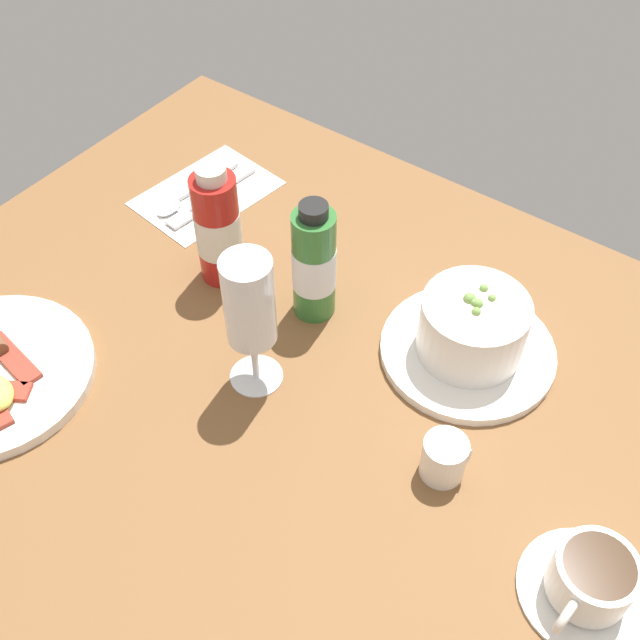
{
  "coord_description": "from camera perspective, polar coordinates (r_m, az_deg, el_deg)",
  "views": [
    {
      "loc": [
        -31.42,
        42.32,
        71.38
      ],
      "look_at": [
        3.61,
        -5.73,
        4.33
      ],
      "focal_mm": 43.7,
      "sensor_mm": 36.0,
      "label": 1
    }
  ],
  "objects": [
    {
      "name": "ground_plane",
      "position": [
        0.9,
        -0.29,
        -5.69
      ],
      "size": [
        110.0,
        84.0,
        3.0
      ],
      "primitive_type": "cube",
      "color": "brown"
    },
    {
      "name": "porridge_bowl",
      "position": [
        0.9,
        11.04,
        -0.86
      ],
      "size": [
        20.5,
        20.5,
        9.46
      ],
      "color": "white",
      "rests_on": "ground_plane"
    },
    {
      "name": "cutlery_setting",
      "position": [
        1.14,
        -8.46,
        9.14
      ],
      "size": [
        15.57,
        20.6,
        0.9
      ],
      "color": "white",
      "rests_on": "ground_plane"
    },
    {
      "name": "coffee_cup",
      "position": [
        0.79,
        19.17,
        -17.59
      ],
      "size": [
        12.54,
        12.9,
        5.91
      ],
      "color": "white",
      "rests_on": "ground_plane"
    },
    {
      "name": "creamer_jug",
      "position": [
        0.82,
        9.12,
        -9.95
      ],
      "size": [
        5.66,
        4.67,
        5.64
      ],
      "color": "white",
      "rests_on": "ground_plane"
    },
    {
      "name": "wine_glass",
      "position": [
        0.81,
        -5.18,
        0.95
      ],
      "size": [
        6.12,
        6.12,
        18.3
      ],
      "color": "white",
      "rests_on": "ground_plane"
    },
    {
      "name": "sauce_bottle_green",
      "position": [
        0.91,
        -0.45,
        4.11
      ],
      "size": [
        5.27,
        5.27,
        16.52
      ],
      "color": "#337233",
      "rests_on": "ground_plane"
    },
    {
      "name": "sauce_bottle_red",
      "position": [
        0.96,
        -7.48,
        6.7
      ],
      "size": [
        5.72,
        5.72,
        16.91
      ],
      "color": "#B21E19",
      "rests_on": "ground_plane"
    }
  ]
}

